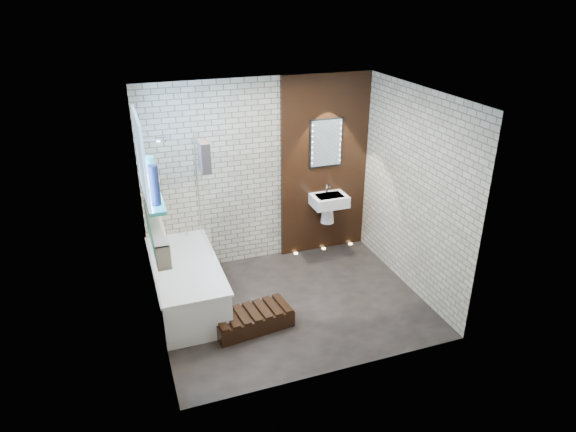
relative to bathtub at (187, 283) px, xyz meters
name	(u,v)px	position (x,y,z in m)	size (l,w,h in m)	color
ground	(292,303)	(1.22, -0.45, -0.29)	(3.20, 3.20, 0.00)	black
room_shell	(292,209)	(1.22, -0.45, 1.01)	(3.24, 3.20, 2.60)	tan
walnut_panel	(324,166)	(2.17, 0.82, 1.01)	(1.30, 0.06, 2.60)	black
clerestory_window	(144,165)	(-0.34, -0.10, 1.61)	(0.18, 1.00, 0.94)	#7FADE0
display_niche	(157,231)	(-0.31, -0.30, 0.91)	(0.14, 1.30, 0.26)	teal
bathtub	(187,283)	(0.00, 0.00, 0.00)	(0.79, 1.74, 0.70)	white
bath_screen	(203,193)	(0.35, 0.44, 0.99)	(0.01, 0.78, 1.40)	white
towel	(204,156)	(0.35, 0.15, 1.56)	(0.11, 0.28, 0.36)	#282220
shower_head	(161,139)	(-0.08, 0.50, 1.71)	(0.18, 0.18, 0.02)	silver
washbasin	(329,204)	(2.17, 0.62, 0.50)	(0.50, 0.36, 0.58)	white
led_mirror	(326,143)	(2.17, 0.78, 1.36)	(0.50, 0.02, 0.70)	black
walnut_step	(253,320)	(0.62, -0.75, -0.19)	(0.91, 0.40, 0.20)	black
niche_bottles	(160,246)	(-0.31, -0.57, 0.86)	(0.05, 0.16, 0.12)	maroon
sill_vases	(151,178)	(-0.28, 0.02, 1.41)	(0.19, 0.73, 0.44)	teal
floor_uplights	(324,248)	(2.17, 0.75, -0.29)	(0.96, 0.06, 0.01)	#FFD899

